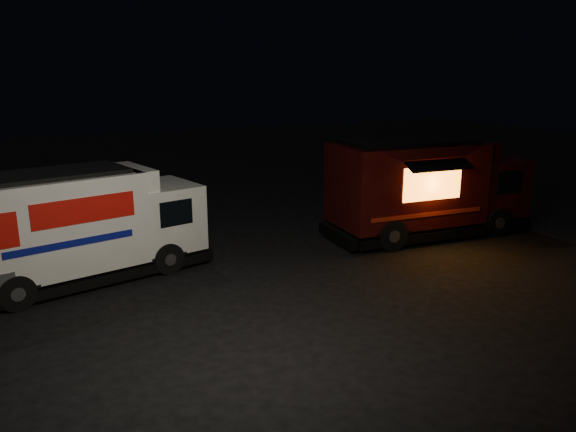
% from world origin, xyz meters
% --- Properties ---
extents(ground, '(80.00, 80.00, 0.00)m').
position_xyz_m(ground, '(0.00, 0.00, 0.00)').
color(ground, black).
rests_on(ground, ground).
extents(white_truck, '(7.11, 3.82, 3.06)m').
position_xyz_m(white_truck, '(-3.72, 2.90, 1.53)').
color(white_truck, white).
rests_on(white_truck, ground).
extents(red_truck, '(7.31, 3.04, 3.34)m').
position_xyz_m(red_truck, '(7.50, 2.42, 1.67)').
color(red_truck, '#360D09').
rests_on(red_truck, ground).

